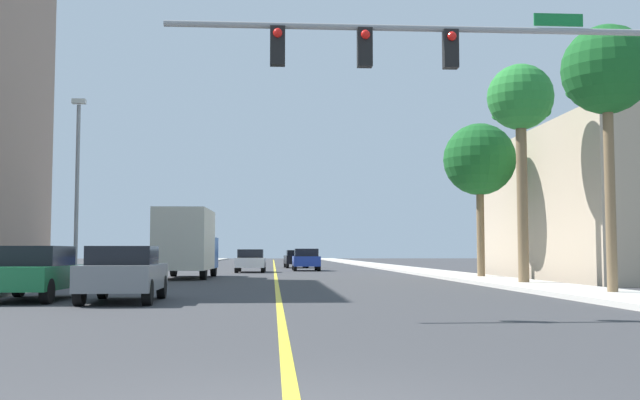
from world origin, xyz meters
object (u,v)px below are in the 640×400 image
palm_mid (520,103)px  palm_far (479,160)px  street_lamp (77,179)px  car_green (32,272)px  car_white (251,261)px  palm_near (607,73)px  car_black (296,259)px  car_gray (124,273)px  traffic_signal_mast (493,81)px  delivery_truck (187,243)px  car_blue (306,260)px

palm_mid → palm_far: 6.97m
palm_mid → palm_far: (0.31, 6.82, -1.38)m
street_lamp → car_green: 11.56m
car_white → palm_far: bearing=-48.1°
palm_near → car_black: 40.32m
car_gray → car_white: bearing=83.4°
traffic_signal_mast → palm_near: bearing=46.2°
car_black → car_gray: bearing=-100.7°
delivery_truck → palm_far: bearing=-7.9°
traffic_signal_mast → car_white: traffic_signal_mast is taller
traffic_signal_mast → car_white: size_ratio=2.54×
palm_near → palm_mid: size_ratio=0.93×
street_lamp → delivery_truck: 7.13m
street_lamp → car_blue: street_lamp is taller
car_gray → delivery_truck: size_ratio=0.54×
palm_mid → car_white: size_ratio=1.97×
traffic_signal_mast → palm_mid: bearing=68.4°
palm_near → car_green: (-16.21, -0.37, -5.77)m
car_gray → car_black: car_gray is taller
street_lamp → palm_mid: 18.25m
street_lamp → delivery_truck: (3.94, 5.33, -2.60)m
car_gray → car_white: size_ratio=0.92×
palm_near → car_black: (-7.86, 39.12, -5.79)m
car_gray → palm_near: bearing=3.7°
palm_near → car_blue: size_ratio=2.04×
palm_mid → car_blue: (-7.22, 23.19, -6.26)m
palm_near → car_green: size_ratio=1.86×
car_black → palm_far: bearing=-75.2°
palm_near → car_gray: (-13.62, -1.23, -5.79)m
palm_near → palm_far: size_ratio=1.07×
palm_mid → car_green: palm_mid is taller
car_gray → delivery_truck: (-0.36, 17.05, 1.00)m
car_green → car_white: bearing=-100.3°
palm_near → palm_far: 13.67m
palm_mid → palm_far: bearing=87.4°
palm_mid → car_green: size_ratio=2.00×
palm_far → delivery_truck: size_ratio=1.00×
traffic_signal_mast → car_gray: (-8.62, 3.97, -4.26)m
traffic_signal_mast → car_black: traffic_signal_mast is taller
car_gray → street_lamp: bearing=108.7°
traffic_signal_mast → palm_far: bearing=74.9°
street_lamp → car_green: street_lamp is taller
car_gray → car_blue: bearing=77.4°
palm_mid → car_blue: 25.09m
palm_far → car_black: bearing=107.3°
traffic_signal_mast → palm_far: palm_far is taller
street_lamp → palm_far: bearing=10.0°
palm_mid → car_gray: (-13.38, -8.06, -6.28)m
car_blue → car_green: bearing=-106.4°
car_gray → palm_far: bearing=45.9°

